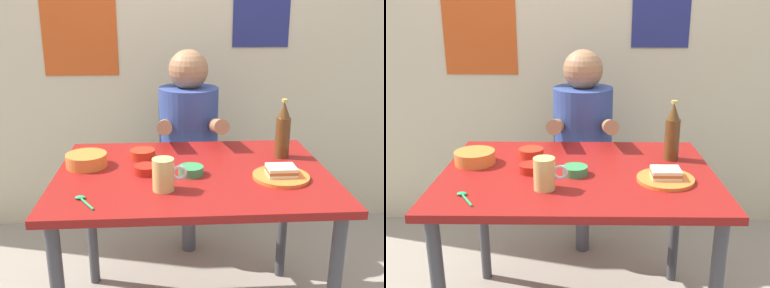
# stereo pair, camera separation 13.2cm
# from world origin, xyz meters

# --- Properties ---
(wall_back) EXTENTS (4.40, 0.09, 2.60)m
(wall_back) POSITION_xyz_m (-0.00, 1.05, 1.30)
(wall_back) COLOR beige
(wall_back) RESTS_ON ground
(dining_table) EXTENTS (1.10, 0.80, 0.74)m
(dining_table) POSITION_xyz_m (0.00, 0.00, 0.65)
(dining_table) COLOR maroon
(dining_table) RESTS_ON ground
(stool) EXTENTS (0.34, 0.34, 0.45)m
(stool) POSITION_xyz_m (0.02, 0.63, 0.35)
(stool) COLOR #4C4C51
(stool) RESTS_ON ground
(person_seated) EXTENTS (0.33, 0.56, 0.72)m
(person_seated) POSITION_xyz_m (0.02, 0.62, 0.77)
(person_seated) COLOR #33478C
(person_seated) RESTS_ON stool
(plate_orange) EXTENTS (0.22, 0.22, 0.01)m
(plate_orange) POSITION_xyz_m (0.34, -0.10, 0.75)
(plate_orange) COLOR orange
(plate_orange) RESTS_ON dining_table
(sandwich) EXTENTS (0.11, 0.09, 0.04)m
(sandwich) POSITION_xyz_m (0.34, -0.10, 0.77)
(sandwich) COLOR beige
(sandwich) RESTS_ON plate_orange
(beer_mug) EXTENTS (0.13, 0.08, 0.12)m
(beer_mug) POSITION_xyz_m (-0.12, -0.18, 0.80)
(beer_mug) COLOR #D1BC66
(beer_mug) RESTS_ON dining_table
(beer_bottle) EXTENTS (0.06, 0.06, 0.26)m
(beer_bottle) POSITION_xyz_m (0.41, 0.15, 0.86)
(beer_bottle) COLOR #593819
(beer_bottle) RESTS_ON dining_table
(sambal_bowl_red) EXTENTS (0.10, 0.10, 0.03)m
(sambal_bowl_red) POSITION_xyz_m (-0.19, -0.01, 0.76)
(sambal_bowl_red) COLOR #B21E14
(sambal_bowl_red) RESTS_ON dining_table
(sauce_bowl_chili) EXTENTS (0.11, 0.11, 0.04)m
(sauce_bowl_chili) POSITION_xyz_m (-0.21, 0.17, 0.76)
(sauce_bowl_chili) COLOR red
(sauce_bowl_chili) RESTS_ON dining_table
(dip_bowl_green) EXTENTS (0.10, 0.10, 0.03)m
(dip_bowl_green) POSITION_xyz_m (-0.01, -0.04, 0.76)
(dip_bowl_green) COLOR #388C4C
(dip_bowl_green) RESTS_ON dining_table
(soup_bowl_orange) EXTENTS (0.17, 0.17, 0.05)m
(soup_bowl_orange) POSITION_xyz_m (-0.44, 0.08, 0.77)
(soup_bowl_orange) COLOR orange
(soup_bowl_orange) RESTS_ON dining_table
(spoon) EXTENTS (0.08, 0.11, 0.01)m
(spoon) POSITION_xyz_m (-0.40, -0.26, 0.75)
(spoon) COLOR #26A559
(spoon) RESTS_ON dining_table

